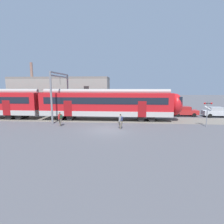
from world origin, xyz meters
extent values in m
plane|color=#515156|center=(0.00, 0.00, 0.00)|extent=(160.00, 160.00, 0.00)
cube|color=slate|center=(-11.78, 5.99, 0.01)|extent=(80.00, 4.40, 0.01)
cube|color=#B7B2AD|center=(-0.78, 5.99, 1.05)|extent=(18.00, 3.06, 0.70)
cube|color=red|center=(-0.78, 5.99, 2.60)|extent=(18.00, 3.00, 2.40)
cube|color=black|center=(-0.78, 4.48, 2.80)|extent=(16.56, 0.03, 0.90)
cube|color=maroon|center=(4.17, 4.47, 1.75)|extent=(1.10, 0.04, 2.10)
cube|color=maroon|center=(-5.73, 4.47, 1.75)|extent=(1.10, 0.04, 2.10)
cylinder|color=#9C9793|center=(-0.78, 5.99, 3.98)|extent=(17.64, 0.70, 0.70)
cube|color=black|center=(-3.48, 5.99, 4.53)|extent=(0.70, 0.12, 0.40)
cylinder|color=black|center=(5.50, 5.99, 0.45)|extent=(0.90, 2.40, 0.90)
cylinder|color=black|center=(4.10, 5.99, 0.45)|extent=(0.90, 2.40, 0.90)
cylinder|color=black|center=(-5.66, 5.99, 0.45)|extent=(0.90, 2.40, 0.90)
cylinder|color=black|center=(-7.06, 5.99, 0.45)|extent=(0.90, 2.40, 0.90)
ellipsoid|color=red|center=(8.77, 5.99, 2.25)|extent=(1.80, 2.85, 2.95)
cube|color=black|center=(9.12, 5.99, 2.85)|extent=(0.40, 2.40, 1.00)
cube|color=maroon|center=(-14.43, 4.47, 1.75)|extent=(1.10, 0.04, 2.10)
cylinder|color=black|center=(-13.10, 5.99, 0.45)|extent=(0.90, 2.40, 0.90)
cylinder|color=black|center=(-14.50, 5.99, 0.45)|extent=(0.90, 2.40, 0.90)
cylinder|color=#6B6051|center=(-5.88, 1.75, 0.43)|extent=(0.38, 0.25, 0.87)
cylinder|color=#6B6051|center=(-5.67, 1.49, 0.43)|extent=(0.38, 0.25, 0.87)
cube|color=red|center=(-5.77, 1.62, 1.14)|extent=(0.34, 0.42, 0.56)
cylinder|color=red|center=(-5.76, 1.38, 1.09)|extent=(0.26, 0.16, 0.52)
cylinder|color=red|center=(-5.78, 1.85, 1.09)|extent=(0.26, 0.16, 0.52)
sphere|color=tan|center=(-5.79, 1.62, 1.53)|extent=(0.22, 0.22, 0.22)
sphere|color=black|center=(-5.77, 1.62, 1.56)|extent=(0.20, 0.20, 0.20)
cube|color=#235633|center=(-5.60, 1.56, 1.16)|extent=(0.24, 0.32, 0.40)
cylinder|color=#6B6051|center=(1.35, 0.96, 0.43)|extent=(0.38, 0.27, 0.87)
cylinder|color=#6B6051|center=(1.55, 0.69, 0.43)|extent=(0.38, 0.27, 0.87)
cube|color=gray|center=(1.45, 0.82, 1.14)|extent=(0.35, 0.42, 0.56)
cylinder|color=gray|center=(1.44, 0.59, 1.09)|extent=(0.26, 0.17, 0.52)
cylinder|color=gray|center=(1.45, 1.06, 1.09)|extent=(0.26, 0.17, 0.52)
sphere|color=tan|center=(1.43, 0.83, 1.53)|extent=(0.22, 0.22, 0.22)
sphere|color=black|center=(1.45, 0.82, 1.56)|extent=(0.20, 0.20, 0.20)
cube|color=navy|center=(1.62, 0.76, 1.16)|extent=(0.25, 0.32, 0.40)
cube|color=#B22323|center=(11.36, 9.97, 0.64)|extent=(4.00, 1.65, 0.68)
cube|color=maroon|center=(11.21, 9.97, 1.26)|extent=(1.90, 1.44, 0.56)
cube|color=black|center=(12.16, 9.96, 1.22)|extent=(0.12, 1.37, 0.48)
cylinder|color=black|center=(12.60, 10.74, 0.30)|extent=(0.60, 0.20, 0.60)
cylinder|color=black|center=(12.60, 9.18, 0.30)|extent=(0.60, 0.20, 0.60)
cylinder|color=black|center=(10.12, 10.75, 0.30)|extent=(0.60, 0.20, 0.60)
cylinder|color=black|center=(10.12, 9.19, 0.30)|extent=(0.60, 0.20, 0.60)
cube|color=#B7BABF|center=(16.01, 9.48, 0.64)|extent=(4.05, 1.76, 0.68)
cube|color=#A1A3A8|center=(15.86, 9.48, 1.26)|extent=(1.94, 1.50, 0.56)
cube|color=black|center=(16.81, 9.46, 1.22)|extent=(0.16, 1.37, 0.48)
cylinder|color=black|center=(17.27, 10.22, 0.30)|extent=(0.61, 0.22, 0.60)
cylinder|color=black|center=(14.79, 10.30, 0.30)|extent=(0.61, 0.22, 0.60)
cylinder|color=black|center=(14.75, 8.74, 0.30)|extent=(0.61, 0.22, 0.60)
cylinder|color=gray|center=(-7.21, 2.79, 3.25)|extent=(0.24, 0.24, 6.50)
cylinder|color=gray|center=(-7.21, 9.19, 3.25)|extent=(0.24, 0.24, 6.50)
cube|color=gray|center=(-7.21, 5.99, 6.45)|extent=(0.20, 6.40, 0.16)
cube|color=gray|center=(-7.21, 5.99, 6.05)|extent=(0.20, 6.40, 0.16)
cylinder|color=black|center=(-7.21, 5.99, 5.45)|extent=(0.03, 0.03, 1.00)
cylinder|color=gray|center=(11.51, 2.64, 1.50)|extent=(0.11, 0.11, 3.00)
cube|color=black|center=(11.51, 2.64, 2.75)|extent=(0.80, 0.10, 0.10)
sphere|color=red|center=(11.13, 2.58, 2.75)|extent=(0.20, 0.20, 0.20)
sphere|color=red|center=(11.89, 2.58, 2.75)|extent=(0.20, 0.20, 0.20)
cube|color=white|center=(11.51, 2.61, 2.25)|extent=(0.72, 0.03, 0.48)
cube|color=gray|center=(-10.52, 14.82, 3.00)|extent=(18.62, 5.00, 6.00)
cube|color=gray|center=(-10.52, 14.82, 6.20)|extent=(18.62, 5.00, 0.40)
cylinder|color=#8C6656|center=(-16.11, 14.82, 7.60)|extent=(0.50, 0.50, 3.20)
camera|label=1|loc=(1.97, -18.26, 4.72)|focal=28.00mm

